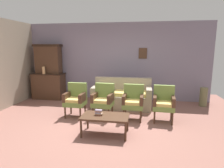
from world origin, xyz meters
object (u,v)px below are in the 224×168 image
(side_cabinet, at_px, (49,86))
(armchair_near_cabinet, at_px, (164,102))
(coffee_table, at_px, (105,118))
(vase_on_cabinet, at_px, (44,70))
(armchair_by_doorway, at_px, (76,98))
(armchair_row_middle, at_px, (103,99))
(armchair_near_couch_end, at_px, (133,101))
(book_stack_on_table, at_px, (99,112))
(floor_vase_by_wall, at_px, (203,97))
(floral_couch, at_px, (122,97))

(side_cabinet, xyz_separation_m, armchair_near_cabinet, (3.93, -1.63, 0.03))
(side_cabinet, bearing_deg, coffee_table, -44.93)
(vase_on_cabinet, height_order, armchair_by_doorway, vase_on_cabinet)
(armchair_by_doorway, relative_size, armchair_row_middle, 1.00)
(armchair_by_doorway, height_order, armchair_near_cabinet, same)
(armchair_near_couch_end, height_order, coffee_table, armchair_near_couch_end)
(side_cabinet, xyz_separation_m, armchair_by_doorway, (1.62, -1.64, 0.03))
(armchair_by_doorway, distance_m, book_stack_on_table, 1.29)
(coffee_table, xyz_separation_m, book_stack_on_table, (-0.15, 0.02, 0.10))
(side_cabinet, relative_size, floor_vase_by_wall, 1.93)
(vase_on_cabinet, bearing_deg, armchair_near_couch_end, -23.89)
(armchair_by_doorway, xyz_separation_m, floor_vase_by_wall, (3.69, 1.54, -0.20))
(book_stack_on_table, bearing_deg, floral_couch, 81.89)
(side_cabinet, xyz_separation_m, armchair_near_couch_end, (3.16, -1.61, 0.03))
(floral_couch, relative_size, book_stack_on_table, 11.52)
(armchair_near_couch_end, relative_size, book_stack_on_table, 5.73)
(side_cabinet, height_order, armchair_near_couch_end, side_cabinet)
(side_cabinet, distance_m, floral_couch, 2.83)
(floral_couch, height_order, armchair_by_doorway, same)
(side_cabinet, height_order, armchair_near_cabinet, side_cabinet)
(side_cabinet, relative_size, armchair_row_middle, 1.28)
(armchair_near_couch_end, height_order, floor_vase_by_wall, armchair_near_couch_end)
(floral_couch, bearing_deg, vase_on_cabinet, 171.24)
(vase_on_cabinet, height_order, armchair_near_couch_end, vase_on_cabinet)
(armchair_near_cabinet, relative_size, book_stack_on_table, 5.73)
(armchair_by_doorway, distance_m, coffee_table, 1.41)
(armchair_row_middle, bearing_deg, floor_vase_by_wall, 26.86)
(armchair_near_couch_end, height_order, book_stack_on_table, armchair_near_couch_end)
(armchair_near_cabinet, bearing_deg, side_cabinet, 157.46)
(side_cabinet, bearing_deg, vase_on_cabinet, -107.39)
(vase_on_cabinet, bearing_deg, floral_couch, -8.76)
(floral_couch, xyz_separation_m, armchair_near_couch_end, (0.40, -0.99, 0.17))
(armchair_near_cabinet, distance_m, floor_vase_by_wall, 2.07)
(armchair_near_cabinet, bearing_deg, armchair_near_couch_end, 178.71)
(vase_on_cabinet, relative_size, armchair_by_doorway, 0.29)
(side_cabinet, bearing_deg, book_stack_on_table, -46.37)
(floral_couch, bearing_deg, armchair_row_middle, -111.96)
(armchair_near_couch_end, bearing_deg, vase_on_cabinet, 156.11)
(armchair_near_cabinet, bearing_deg, coffee_table, -142.76)
(armchair_row_middle, bearing_deg, floral_couch, 68.04)
(armchair_by_doorway, distance_m, armchair_near_cabinet, 2.31)
(armchair_by_doorway, relative_size, book_stack_on_table, 5.73)
(armchair_near_couch_end, distance_m, coffee_table, 1.15)
(armchair_by_doorway, relative_size, armchair_near_cabinet, 1.00)
(side_cabinet, relative_size, armchair_near_couch_end, 1.28)
(floor_vase_by_wall, bearing_deg, floral_couch, -168.48)
(side_cabinet, distance_m, armchair_by_doorway, 2.30)
(coffee_table, bearing_deg, armchair_by_doorway, 135.78)
(armchair_near_cabinet, bearing_deg, floor_vase_by_wall, 47.81)
(vase_on_cabinet, relative_size, armchair_near_cabinet, 0.29)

